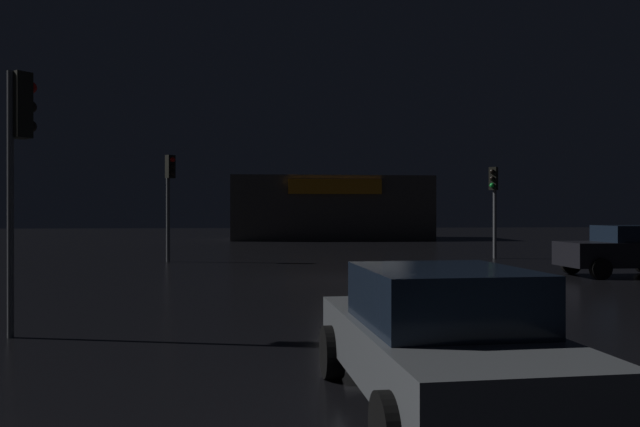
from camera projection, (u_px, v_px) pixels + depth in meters
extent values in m
plane|color=black|center=(363.00, 280.00, 17.68)|extent=(120.00, 120.00, 0.00)
cube|color=#4C4742|center=(329.00, 208.00, 45.46)|extent=(14.24, 7.10, 4.55)
cube|color=orange|center=(335.00, 187.00, 41.78)|extent=(6.43, 0.24, 1.03)
cylinder|color=#595B60|center=(10.00, 204.00, 9.58)|extent=(0.10, 0.10, 4.18)
cube|color=black|center=(20.00, 105.00, 9.70)|extent=(0.41, 0.41, 1.04)
sphere|color=red|center=(30.00, 87.00, 9.83)|extent=(0.20, 0.20, 0.20)
sphere|color=black|center=(30.00, 107.00, 9.83)|extent=(0.20, 0.20, 0.20)
sphere|color=black|center=(30.00, 126.00, 9.83)|extent=(0.20, 0.20, 0.20)
cylinder|color=#595B60|center=(168.00, 209.00, 24.32)|extent=(0.15, 0.15, 4.24)
cube|color=black|center=(170.00, 167.00, 24.22)|extent=(0.41, 0.41, 0.91)
sphere|color=red|center=(173.00, 160.00, 24.11)|extent=(0.20, 0.20, 0.20)
sphere|color=black|center=(173.00, 166.00, 24.11)|extent=(0.20, 0.20, 0.20)
sphere|color=black|center=(173.00, 173.00, 24.11)|extent=(0.20, 0.20, 0.20)
cylinder|color=#595B60|center=(495.00, 213.00, 26.13)|extent=(0.15, 0.15, 3.89)
cube|color=black|center=(493.00, 179.00, 26.00)|extent=(0.41, 0.41, 0.97)
sphere|color=black|center=(492.00, 172.00, 25.87)|extent=(0.20, 0.20, 0.20)
sphere|color=black|center=(492.00, 178.00, 25.88)|extent=(0.20, 0.20, 0.20)
sphere|color=#19D13F|center=(492.00, 185.00, 25.88)|extent=(0.20, 0.20, 0.20)
cube|color=slate|center=(438.00, 351.00, 6.05)|extent=(1.91, 4.15, 0.56)
cube|color=black|center=(443.00, 297.00, 5.93)|extent=(1.61, 1.89, 0.55)
cylinder|color=black|center=(332.00, 352.00, 7.25)|extent=(0.25, 0.63, 0.62)
cylinder|color=black|center=(467.00, 347.00, 7.49)|extent=(0.25, 0.63, 0.62)
cylinder|color=black|center=(597.00, 421.00, 4.84)|extent=(0.25, 0.63, 0.62)
cube|color=black|center=(624.00, 254.00, 18.86)|extent=(3.84, 1.76, 0.75)
cube|color=black|center=(631.00, 234.00, 18.89)|extent=(1.89, 1.55, 0.50)
cylinder|color=black|center=(601.00, 269.00, 17.88)|extent=(0.63, 0.23, 0.62)
cylinder|color=black|center=(571.00, 264.00, 19.55)|extent=(0.63, 0.23, 0.62)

